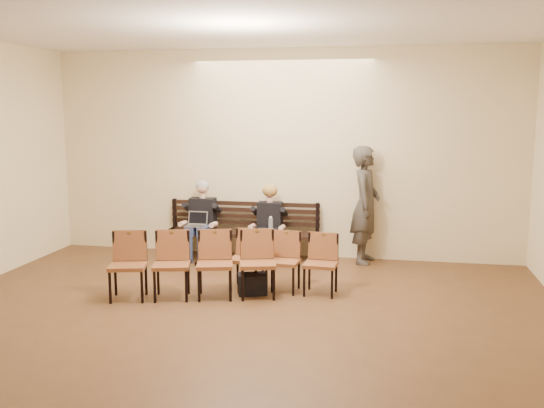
{
  "coord_description": "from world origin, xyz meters",
  "views": [
    {
      "loc": [
        1.78,
        -5.09,
        2.51
      ],
      "look_at": [
        0.0,
        4.05,
        1.04
      ],
      "focal_mm": 40.0,
      "sensor_mm": 36.0,
      "label": 1
    }
  ],
  "objects_px": {
    "passerby": "(366,196)",
    "chair_row_front": "(283,262)",
    "bag": "(252,284)",
    "seated_man": "(201,221)",
    "seated_woman": "(269,227)",
    "laptop": "(195,227)",
    "chair_row_back": "(193,265)",
    "water_bottle": "(271,231)",
    "bench": "(242,245)"
  },
  "relations": [
    {
      "from": "bench",
      "to": "water_bottle",
      "type": "xyz_separation_m",
      "value": [
        0.57,
        -0.39,
        0.34
      ]
    },
    {
      "from": "laptop",
      "to": "chair_row_back",
      "type": "height_order",
      "value": "chair_row_back"
    },
    {
      "from": "bag",
      "to": "chair_row_front",
      "type": "relative_size",
      "value": 0.26
    },
    {
      "from": "seated_woman",
      "to": "laptop",
      "type": "relative_size",
      "value": 3.52
    },
    {
      "from": "laptop",
      "to": "chair_row_back",
      "type": "bearing_deg",
      "value": -85.98
    },
    {
      "from": "seated_woman",
      "to": "bag",
      "type": "xyz_separation_m",
      "value": [
        0.13,
        -1.83,
        -0.44
      ]
    },
    {
      "from": "seated_woman",
      "to": "passerby",
      "type": "bearing_deg",
      "value": 8.01
    },
    {
      "from": "seated_woman",
      "to": "chair_row_front",
      "type": "xyz_separation_m",
      "value": [
        0.52,
        -1.62,
        -0.16
      ]
    },
    {
      "from": "chair_row_front",
      "to": "chair_row_back",
      "type": "distance_m",
      "value": 1.24
    },
    {
      "from": "seated_man",
      "to": "passerby",
      "type": "distance_m",
      "value": 2.77
    },
    {
      "from": "bench",
      "to": "chair_row_back",
      "type": "relative_size",
      "value": 1.19
    },
    {
      "from": "water_bottle",
      "to": "chair_row_back",
      "type": "relative_size",
      "value": 0.11
    },
    {
      "from": "chair_row_front",
      "to": "passerby",
      "type": "bearing_deg",
      "value": 64.67
    },
    {
      "from": "seated_man",
      "to": "laptop",
      "type": "height_order",
      "value": "seated_man"
    },
    {
      "from": "water_bottle",
      "to": "chair_row_front",
      "type": "relative_size",
      "value": 0.16
    },
    {
      "from": "bag",
      "to": "chair_row_back",
      "type": "xyz_separation_m",
      "value": [
        -0.73,
        -0.31,
        0.31
      ]
    },
    {
      "from": "chair_row_back",
      "to": "bag",
      "type": "bearing_deg",
      "value": 8.74
    },
    {
      "from": "passerby",
      "to": "chair_row_back",
      "type": "distance_m",
      "value": 3.27
    },
    {
      "from": "seated_man",
      "to": "bag",
      "type": "xyz_separation_m",
      "value": [
        1.3,
        -1.83,
        -0.5
      ]
    },
    {
      "from": "seated_woman",
      "to": "laptop",
      "type": "distance_m",
      "value": 1.21
    },
    {
      "from": "seated_man",
      "to": "passerby",
      "type": "height_order",
      "value": "passerby"
    },
    {
      "from": "bench",
      "to": "laptop",
      "type": "xyz_separation_m",
      "value": [
        -0.7,
        -0.34,
        0.34
      ]
    },
    {
      "from": "bench",
      "to": "chair_row_front",
      "type": "height_order",
      "value": "chair_row_front"
    },
    {
      "from": "chair_row_front",
      "to": "seated_man",
      "type": "bearing_deg",
      "value": 140.42
    },
    {
      "from": "bench",
      "to": "passerby",
      "type": "distance_m",
      "value": 2.23
    },
    {
      "from": "bench",
      "to": "bag",
      "type": "bearing_deg",
      "value": -72.27
    },
    {
      "from": "bag",
      "to": "passerby",
      "type": "distance_m",
      "value": 2.68
    },
    {
      "from": "bench",
      "to": "water_bottle",
      "type": "distance_m",
      "value": 0.77
    },
    {
      "from": "seated_man",
      "to": "bag",
      "type": "bearing_deg",
      "value": -54.69
    },
    {
      "from": "seated_man",
      "to": "passerby",
      "type": "xyz_separation_m",
      "value": [
        2.72,
        0.22,
        0.47
      ]
    },
    {
      "from": "seated_man",
      "to": "chair_row_back",
      "type": "relative_size",
      "value": 0.58
    },
    {
      "from": "laptop",
      "to": "chair_row_back",
      "type": "distance_m",
      "value": 2.01
    },
    {
      "from": "bench",
      "to": "water_bottle",
      "type": "bearing_deg",
      "value": -34.13
    },
    {
      "from": "seated_man",
      "to": "bag",
      "type": "height_order",
      "value": "seated_man"
    },
    {
      "from": "laptop",
      "to": "chair_row_front",
      "type": "bearing_deg",
      "value": -52.28
    },
    {
      "from": "water_bottle",
      "to": "chair_row_front",
      "type": "height_order",
      "value": "chair_row_front"
    },
    {
      "from": "seated_man",
      "to": "chair_row_front",
      "type": "bearing_deg",
      "value": -43.82
    },
    {
      "from": "water_bottle",
      "to": "bag",
      "type": "distance_m",
      "value": 1.62
    },
    {
      "from": "laptop",
      "to": "seated_woman",
      "type": "bearing_deg",
      "value": -2.61
    },
    {
      "from": "bench",
      "to": "chair_row_back",
      "type": "xyz_separation_m",
      "value": [
        -0.11,
        -2.26,
        0.23
      ]
    },
    {
      "from": "seated_man",
      "to": "seated_woman",
      "type": "distance_m",
      "value": 1.16
    },
    {
      "from": "bench",
      "to": "chair_row_back",
      "type": "distance_m",
      "value": 2.28
    },
    {
      "from": "passerby",
      "to": "chair_row_front",
      "type": "xyz_separation_m",
      "value": [
        -1.04,
        -1.84,
        -0.69
      ]
    },
    {
      "from": "water_bottle",
      "to": "bag",
      "type": "xyz_separation_m",
      "value": [
        0.05,
        -1.56,
        -0.43
      ]
    },
    {
      "from": "seated_man",
      "to": "water_bottle",
      "type": "bearing_deg",
      "value": -12.17
    },
    {
      "from": "seated_woman",
      "to": "chair_row_back",
      "type": "bearing_deg",
      "value": -105.56
    },
    {
      "from": "bench",
      "to": "seated_man",
      "type": "bearing_deg",
      "value": -169.88
    },
    {
      "from": "passerby",
      "to": "chair_row_front",
      "type": "height_order",
      "value": "passerby"
    },
    {
      "from": "seated_woman",
      "to": "bench",
      "type": "bearing_deg",
      "value": 166.2
    },
    {
      "from": "passerby",
      "to": "chair_row_front",
      "type": "relative_size",
      "value": 1.48
    }
  ]
}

